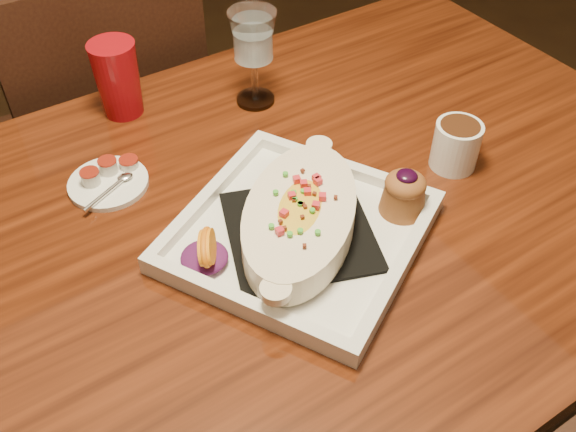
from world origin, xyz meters
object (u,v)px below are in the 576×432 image
table (247,270)px  plate (305,221)px  goblet (253,41)px  saucer (106,182)px  red_tumbler (118,79)px  coffee_mug (457,143)px  chair_far (112,137)px

table → plate: bearing=-46.8°
goblet → saucer: bearing=-167.1°
plate → red_tumbler: red_tumbler is taller
table → goblet: (0.18, 0.26, 0.22)m
coffee_mug → goblet: size_ratio=0.60×
chair_far → goblet: size_ratio=5.39×
chair_far → saucer: 0.52m
table → red_tumbler: red_tumbler is taller
goblet → saucer: size_ratio=1.39×
plate → coffee_mug: plate is taller
coffee_mug → red_tumbler: 0.58m
coffee_mug → saucer: size_ratio=0.83×
chair_far → saucer: size_ratio=7.51×
plate → red_tumbler: 0.44m
coffee_mug → red_tumbler: (-0.39, 0.42, 0.02)m
coffee_mug → goblet: (-0.18, 0.33, 0.08)m
table → saucer: size_ratio=12.11×
coffee_mug → red_tumbler: bearing=117.1°
saucer → coffee_mug: bearing=-27.5°
table → chair_far: 0.65m
chair_far → coffee_mug: size_ratio=9.03×
saucer → red_tumbler: red_tumbler is taller
chair_far → saucer: (-0.13, -0.44, 0.25)m
goblet → red_tumbler: size_ratio=1.30×
chair_far → plate: (0.06, -0.70, 0.27)m
plate → chair_far: bearing=66.3°
table → plate: (0.06, -0.07, 0.13)m
goblet → saucer: goblet is taller
saucer → plate: bearing=-53.0°
coffee_mug → table: bearing=155.1°
red_tumbler → plate: bearing=-77.5°
coffee_mug → red_tumbler: red_tumbler is taller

